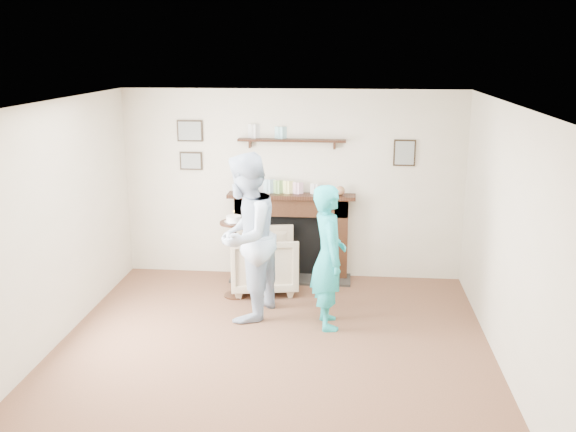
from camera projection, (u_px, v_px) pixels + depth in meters
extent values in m
plane|color=brown|center=(270.00, 359.00, 6.40)|extent=(5.00, 5.00, 0.00)
cube|color=beige|center=(292.00, 185.00, 8.49)|extent=(4.50, 0.04, 2.50)
cube|color=beige|center=(41.00, 232.00, 6.29)|extent=(0.04, 5.00, 2.50)
cube|color=beige|center=(512.00, 245.00, 5.87)|extent=(0.04, 5.00, 2.50)
cube|color=silver|center=(268.00, 106.00, 5.76)|extent=(4.50, 5.00, 0.04)
cube|color=black|center=(243.00, 236.00, 8.63)|extent=(0.18, 0.20, 1.10)
cube|color=black|center=(341.00, 239.00, 8.51)|extent=(0.18, 0.20, 1.10)
cube|color=black|center=(291.00, 206.00, 8.46)|extent=(1.50, 0.20, 0.24)
cube|color=black|center=(292.00, 244.00, 8.67)|extent=(1.14, 0.06, 0.86)
cube|color=#2B2926|center=(291.00, 278.00, 8.59)|extent=(1.60, 0.44, 0.03)
cube|color=black|center=(291.00, 196.00, 8.39)|extent=(1.68, 0.26, 0.05)
cube|color=black|center=(292.00, 140.00, 8.26)|extent=(1.40, 0.15, 0.03)
cube|color=black|center=(190.00, 131.00, 8.42)|extent=(0.34, 0.03, 0.28)
cube|color=black|center=(191.00, 161.00, 8.52)|extent=(0.30, 0.03, 0.24)
cube|color=black|center=(404.00, 153.00, 8.22)|extent=(0.28, 0.03, 0.34)
cube|color=black|center=(244.00, 185.00, 8.42)|extent=(0.16, 0.09, 0.22)
cylinder|color=white|center=(244.00, 185.00, 8.37)|extent=(0.11, 0.01, 0.11)
sphere|color=green|center=(340.00, 191.00, 8.31)|extent=(0.12, 0.12, 0.12)
imported|color=tan|center=(265.00, 289.00, 8.25)|extent=(0.98, 0.96, 0.77)
imported|color=#CBE0FF|center=(247.00, 316.00, 7.41)|extent=(0.91, 1.06, 1.90)
imported|color=#20B9A1|center=(327.00, 325.00, 7.18)|extent=(0.49, 0.65, 1.60)
cylinder|color=black|center=(236.00, 295.00, 8.01)|extent=(0.28, 0.28, 0.02)
cylinder|color=black|center=(235.00, 260.00, 7.89)|extent=(0.06, 0.06, 0.91)
cylinder|color=black|center=(234.00, 223.00, 7.77)|extent=(0.34, 0.34, 0.03)
cylinder|color=silver|center=(234.00, 221.00, 7.77)|extent=(0.23, 0.23, 0.01)
cylinder|color=white|center=(234.00, 219.00, 7.76)|extent=(0.18, 0.18, 0.07)
cylinder|color=#F5DE9B|center=(234.00, 214.00, 7.75)|extent=(0.01, 0.01, 0.05)
sphere|color=orange|center=(234.00, 211.00, 7.74)|extent=(0.02, 0.02, 0.02)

